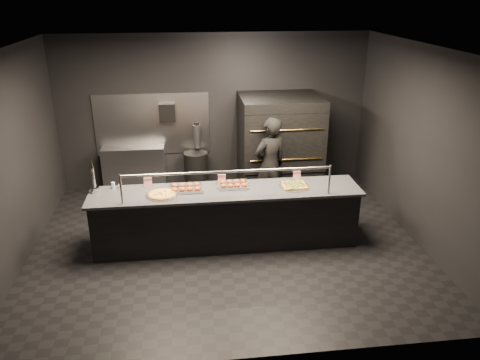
{
  "coord_description": "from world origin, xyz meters",
  "views": [
    {
      "loc": [
        -0.57,
        -6.45,
        3.75
      ],
      "look_at": [
        0.24,
        0.2,
        0.99
      ],
      "focal_mm": 35.0,
      "sensor_mm": 36.0,
      "label": 1
    }
  ],
  "objects": [
    {
      "name": "prep_shelf",
      "position": [
        -1.6,
        2.32,
        0.45
      ],
      "size": [
        1.2,
        0.35,
        0.9
      ],
      "primitive_type": "cube",
      "color": "#99999E",
      "rests_on": "ground"
    },
    {
      "name": "condiment_jar",
      "position": [
        -1.67,
        0.28,
        0.97
      ],
      "size": [
        0.15,
        0.06,
        0.1
      ],
      "color": "silver",
      "rests_on": "service_counter"
    },
    {
      "name": "slider_tray_b",
      "position": [
        0.13,
        0.15,
        0.95
      ],
      "size": [
        0.53,
        0.44,
        0.07
      ],
      "color": "silver",
      "rests_on": "service_counter"
    },
    {
      "name": "service_counter",
      "position": [
        0.0,
        -0.0,
        0.46
      ],
      "size": [
        4.1,
        0.78,
        1.37
      ],
      "color": "black",
      "rests_on": "ground"
    },
    {
      "name": "fire_extinguisher",
      "position": [
        -0.35,
        2.4,
        1.06
      ],
      "size": [
        0.14,
        0.14,
        0.51
      ],
      "color": "#B2B2B7",
      "rests_on": "room"
    },
    {
      "name": "beer_tap",
      "position": [
        -1.95,
        0.16,
        1.07
      ],
      "size": [
        0.13,
        0.19,
        0.52
      ],
      "color": "silver",
      "rests_on": "service_counter"
    },
    {
      "name": "trash_bin",
      "position": [
        -0.39,
        2.22,
        0.39
      ],
      "size": [
        0.46,
        0.46,
        0.77
      ],
      "primitive_type": "cylinder",
      "color": "black",
      "rests_on": "ground"
    },
    {
      "name": "tent_cards",
      "position": [
        -0.02,
        0.28,
        1.0
      ],
      "size": [
        2.45,
        0.04,
        0.15
      ],
      "color": "white",
      "rests_on": "service_counter"
    },
    {
      "name": "room",
      "position": [
        -0.02,
        0.05,
        1.5
      ],
      "size": [
        6.04,
        6.0,
        3.0
      ],
      "color": "black",
      "rests_on": "ground"
    },
    {
      "name": "pizza_oven",
      "position": [
        1.2,
        1.9,
        0.97
      ],
      "size": [
        1.5,
        1.23,
        1.91
      ],
      "color": "black",
      "rests_on": "ground"
    },
    {
      "name": "slider_tray_a",
      "position": [
        -0.6,
        0.1,
        0.95
      ],
      "size": [
        0.51,
        0.39,
        0.08
      ],
      "color": "silver",
      "rests_on": "service_counter"
    },
    {
      "name": "worker",
      "position": [
        0.87,
        1.12,
        0.86
      ],
      "size": [
        0.75,
        0.63,
        1.73
      ],
      "primitive_type": "imported",
      "rotation": [
        0.0,
        0.0,
        3.55
      ],
      "color": "black",
      "rests_on": "ground"
    },
    {
      "name": "round_pizza",
      "position": [
        -0.95,
        -0.07,
        0.94
      ],
      "size": [
        0.48,
        0.48,
        0.03
      ],
      "color": "silver",
      "rests_on": "service_counter"
    },
    {
      "name": "towel_dispenser",
      "position": [
        -0.9,
        2.39,
        1.55
      ],
      "size": [
        0.3,
        0.2,
        0.35
      ],
      "primitive_type": "cube",
      "color": "black",
      "rests_on": "room"
    },
    {
      "name": "square_pizza",
      "position": [
        1.05,
        0.01,
        0.94
      ],
      "size": [
        0.47,
        0.47,
        0.05
      ],
      "color": "silver",
      "rests_on": "service_counter"
    }
  ]
}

